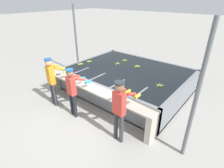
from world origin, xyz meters
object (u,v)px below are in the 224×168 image
(banana_bunch_floating_2, at_px, (137,66))
(banana_bunch_floating_5, at_px, (124,60))
(worker_0, at_px, (52,77))
(banana_bunch_floating_1, at_px, (117,64))
(banana_bunch_floating_0, at_px, (89,61))
(support_post_left, at_px, (76,41))
(knife_0, at_px, (59,75))
(banana_bunch_floating_3, at_px, (80,64))
(banana_bunch_floating_4, at_px, (159,85))
(worker_1, at_px, (72,88))
(worker_2, at_px, (120,106))
(support_post_right, at_px, (196,98))

(banana_bunch_floating_2, relative_size, banana_bunch_floating_5, 1.03)
(worker_0, distance_m, banana_bunch_floating_1, 2.86)
(banana_bunch_floating_0, bearing_deg, support_post_left, 167.94)
(knife_0, bearing_deg, banana_bunch_floating_3, 101.27)
(banana_bunch_floating_4, relative_size, support_post_left, 0.09)
(worker_1, bearing_deg, banana_bunch_floating_0, 125.59)
(banana_bunch_floating_5, distance_m, support_post_left, 2.45)
(banana_bunch_floating_0, bearing_deg, worker_0, -76.77)
(banana_bunch_floating_1, xyz_separation_m, knife_0, (-0.94, -2.32, -0.01))
(banana_bunch_floating_5, relative_size, knife_0, 0.78)
(worker_2, height_order, banana_bunch_floating_1, worker_2)
(worker_2, height_order, banana_bunch_floating_2, worker_2)
(banana_bunch_floating_4, height_order, support_post_left, support_post_left)
(worker_2, relative_size, knife_0, 4.96)
(support_post_right, bearing_deg, banana_bunch_floating_4, 135.46)
(banana_bunch_floating_0, xyz_separation_m, banana_bunch_floating_4, (3.44, -0.14, 0.00))
(worker_2, height_order, banana_bunch_floating_3, worker_2)
(knife_0, bearing_deg, worker_0, -55.47)
(worker_0, bearing_deg, banana_bunch_floating_2, 64.65)
(knife_0, bearing_deg, banana_bunch_floating_0, 96.40)
(banana_bunch_floating_3, relative_size, support_post_right, 0.09)
(worker_1, relative_size, banana_bunch_floating_4, 5.79)
(worker_1, height_order, banana_bunch_floating_1, worker_1)
(banana_bunch_floating_3, bearing_deg, banana_bunch_floating_0, 82.89)
(banana_bunch_floating_0, bearing_deg, worker_1, -54.41)
(support_post_left, xyz_separation_m, support_post_right, (5.88, -1.74, 0.00))
(worker_1, distance_m, banana_bunch_floating_0, 2.68)
(banana_bunch_floating_3, bearing_deg, banana_bunch_floating_5, 53.20)
(worker_2, xyz_separation_m, banana_bunch_floating_5, (-2.21, 3.24, -0.17))
(banana_bunch_floating_2, xyz_separation_m, banana_bunch_floating_3, (-2.02, -1.31, 0.00))
(banana_bunch_floating_5, distance_m, knife_0, 2.99)
(banana_bunch_floating_5, bearing_deg, banana_bunch_floating_2, -17.58)
(worker_0, relative_size, banana_bunch_floating_5, 6.21)
(banana_bunch_floating_4, bearing_deg, worker_1, -132.70)
(worker_1, relative_size, banana_bunch_floating_0, 5.69)
(banana_bunch_floating_2, bearing_deg, worker_2, -65.28)
(banana_bunch_floating_4, xyz_separation_m, banana_bunch_floating_5, (-2.31, 1.25, 0.00))
(worker_1, distance_m, support_post_left, 3.60)
(banana_bunch_floating_1, distance_m, banana_bunch_floating_4, 2.42)
(worker_1, bearing_deg, banana_bunch_floating_4, 47.30)
(support_post_right, bearing_deg, worker_0, -171.03)
(worker_0, distance_m, banana_bunch_floating_4, 3.57)
(worker_2, bearing_deg, worker_0, -178.49)
(banana_bunch_floating_2, bearing_deg, support_post_left, -168.30)
(knife_0, bearing_deg, support_post_right, 2.61)
(worker_2, distance_m, banana_bunch_floating_3, 3.78)
(banana_bunch_floating_0, height_order, banana_bunch_floating_4, same)
(worker_1, xyz_separation_m, support_post_left, (-2.61, 2.40, 0.63))
(banana_bunch_floating_2, xyz_separation_m, banana_bunch_floating_5, (-0.84, 0.27, 0.00))
(banana_bunch_floating_0, xyz_separation_m, banana_bunch_floating_5, (1.12, 1.11, 0.00))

